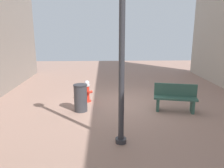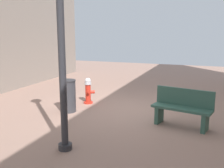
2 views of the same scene
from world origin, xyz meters
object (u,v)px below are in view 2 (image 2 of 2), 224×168
object	(u,v)px
street_lamp	(60,13)
trash_bin	(68,96)
fire_hydrant	(88,91)
bench_near	(182,108)

from	to	relation	value
street_lamp	trash_bin	world-z (taller)	street_lamp
street_lamp	trash_bin	xyz separation A→B (m)	(1.24, -2.30, -2.21)
fire_hydrant	bench_near	distance (m)	3.34
bench_near	street_lamp	size ratio (longest dim) A/B	0.35
bench_near	trash_bin	bearing A→B (deg)	-1.36
street_lamp	trash_bin	bearing A→B (deg)	-61.69
fire_hydrant	street_lamp	distance (m)	4.18
fire_hydrant	street_lamp	world-z (taller)	street_lamp
street_lamp	trash_bin	size ratio (longest dim) A/B	4.57
trash_bin	fire_hydrant	bearing A→B (deg)	-98.49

